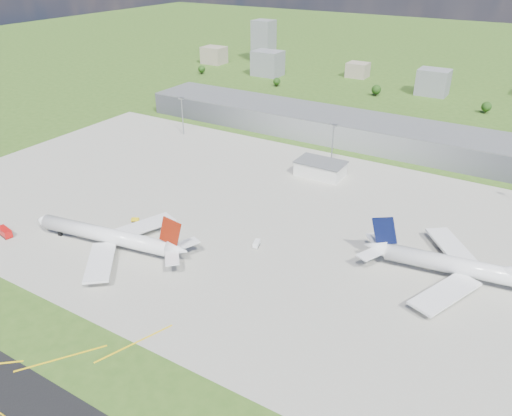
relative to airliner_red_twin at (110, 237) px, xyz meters
The scene contains 21 objects.
ground 170.29m from the airliner_red_twin, 78.36° to the left, with size 1400.00×1400.00×0.00m, color #34561B.
apron 72.19m from the airliner_red_twin, 51.97° to the left, with size 360.00×190.00×0.08m, color #9A988C.
terminal 184.92m from the airliner_red_twin, 79.30° to the left, with size 300.00×42.00×15.00m, color gray.
ops_building 124.84m from the airliner_red_twin, 69.20° to the left, with size 26.00×16.00×8.00m, color silver.
mast_west 147.65m from the airliner_red_twin, 116.50° to the left, with size 3.50×2.00×25.90m.
mast_center 139.48m from the airliner_red_twin, 71.39° to the left, with size 3.50×2.00×25.90m.
airliner_red_twin is the anchor object (origin of this frame).
airliner_blue_quad 148.47m from the airliner_red_twin, 21.29° to the left, with size 83.55×65.00×21.84m.
fire_truck 51.40m from the airliner_red_twin, 160.10° to the right, with size 9.08×4.94×3.79m.
tug_yellow 24.02m from the airliner_red_twin, 108.71° to the left, with size 4.06×3.35×1.76m.
van_white_near 62.42m from the airliner_red_twin, 32.25° to the left, with size 3.36×5.34×2.53m.
van_white_far 147.19m from the airliner_red_twin, 24.95° to the left, with size 4.56×3.13×2.20m.
bldg_far_w 384.51m from the airliner_red_twin, 118.87° to the left, with size 24.00×20.00×18.00m, color gray.
bldg_w 333.92m from the airliner_red_twin, 108.45° to the left, with size 28.00×22.00×24.00m, color slate.
bldg_cw 357.62m from the airliner_red_twin, 94.12° to the left, with size 20.00×18.00×14.00m, color gray.
bldg_c 331.23m from the airliner_red_twin, 80.56° to the left, with size 26.00×20.00×22.00m, color slate.
bldg_tall_w 404.21m from the airliner_red_twin, 111.14° to the left, with size 22.00×20.00×44.00m, color slate.
tree_far_w 331.12m from the airliner_red_twin, 120.02° to the left, with size 7.20×7.20×8.80m.
tree_w 291.68m from the airliner_red_twin, 105.03° to the left, with size 6.75×6.75×8.25m.
tree_c 297.04m from the airliner_red_twin, 87.23° to the left, with size 8.10×8.10×9.90m.
tree_e 309.79m from the airliner_red_twin, 70.32° to the left, with size 7.65×7.65×9.35m.
Camera 1 is at (113.03, -140.35, 114.90)m, focal length 35.00 mm.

